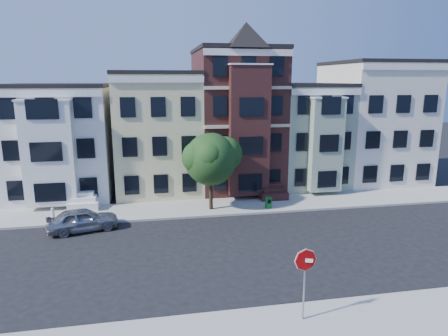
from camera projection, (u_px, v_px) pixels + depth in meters
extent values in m
plane|color=black|center=(287.00, 247.00, 23.40)|extent=(120.00, 120.00, 0.00)
cube|color=#9E9B93|center=(253.00, 205.00, 31.06)|extent=(60.00, 4.00, 0.15)
cube|color=#9E9B93|center=(355.00, 328.00, 15.71)|extent=(60.00, 4.00, 0.15)
cube|color=white|center=(62.00, 142.00, 33.68)|extent=(8.00, 9.00, 9.00)
cube|color=beige|center=(158.00, 133.00, 34.99)|extent=(7.00, 9.00, 10.00)
cube|color=#381917|center=(236.00, 121.00, 36.02)|extent=(7.00, 9.00, 12.00)
cube|color=gray|center=(303.00, 135.00, 37.50)|extent=(6.00, 9.00, 9.00)
cube|color=silver|center=(372.00, 123.00, 38.52)|extent=(8.00, 9.00, 11.00)
imported|color=#989AA1|center=(83.00, 220.00, 25.82)|extent=(4.74, 2.82, 1.51)
cube|color=#166225|center=(269.00, 202.00, 29.99)|extent=(0.47, 0.44, 0.86)
cylinder|color=beige|center=(53.00, 214.00, 27.66)|extent=(0.23, 0.23, 0.66)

